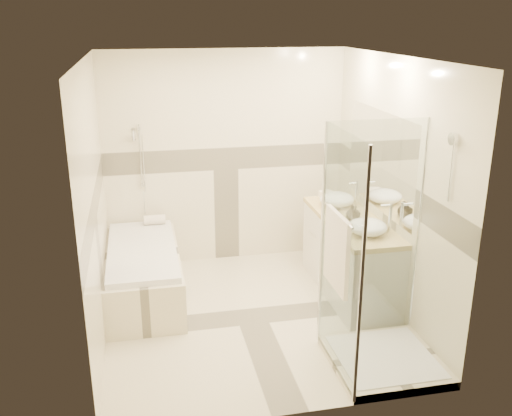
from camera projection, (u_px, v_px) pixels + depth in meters
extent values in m
cube|color=beige|center=(251.00, 317.00, 5.67)|extent=(2.80, 3.00, 0.01)
cube|color=silver|center=(251.00, 57.00, 4.86)|extent=(2.80, 3.00, 0.01)
cube|color=beige|center=(226.00, 159.00, 6.66)|extent=(2.80, 0.01, 2.50)
cube|color=beige|center=(294.00, 262.00, 3.87)|extent=(2.80, 0.01, 2.50)
cube|color=beige|center=(94.00, 207.00, 4.99)|extent=(0.01, 3.00, 2.50)
cube|color=beige|center=(392.00, 188.00, 5.54)|extent=(0.01, 3.00, 2.50)
cube|color=white|center=(380.00, 161.00, 5.75)|extent=(0.01, 1.60, 1.00)
cylinder|color=silver|center=(140.00, 155.00, 6.41)|extent=(0.02, 0.02, 0.70)
cube|color=beige|center=(144.00, 275.00, 5.99)|extent=(0.75, 1.70, 0.50)
cube|color=white|center=(142.00, 250.00, 5.90)|extent=(0.69, 1.60, 0.06)
ellipsoid|color=white|center=(142.00, 255.00, 5.92)|extent=(0.56, 1.40, 0.16)
cube|color=silver|center=(350.00, 258.00, 6.04)|extent=(0.55, 1.60, 0.80)
cylinder|color=silver|center=(337.00, 263.00, 5.56)|extent=(0.01, 0.24, 0.01)
cylinder|color=silver|center=(313.00, 234.00, 6.30)|extent=(0.01, 0.24, 0.01)
cube|color=tan|center=(352.00, 221.00, 5.90)|extent=(0.57, 1.62, 0.05)
cube|color=beige|center=(384.00, 361.00, 4.87)|extent=(0.90, 0.90, 0.08)
cube|color=white|center=(385.00, 356.00, 4.85)|extent=(0.80, 0.80, 0.01)
cube|color=white|center=(341.00, 258.00, 4.46)|extent=(0.01, 0.90, 2.00)
cube|color=white|center=(372.00, 234.00, 4.96)|extent=(0.90, 0.01, 2.00)
cylinder|color=silver|center=(362.00, 283.00, 4.04)|extent=(0.03, 0.03, 2.00)
cylinder|color=silver|center=(322.00, 237.00, 4.88)|extent=(0.03, 0.03, 2.00)
cylinder|color=silver|center=(419.00, 230.00, 5.05)|extent=(0.03, 0.03, 2.00)
cylinder|color=silver|center=(453.00, 139.00, 4.33)|extent=(0.03, 0.10, 0.10)
cylinder|color=silver|center=(338.00, 215.00, 4.34)|extent=(0.02, 0.60, 0.02)
cube|color=white|center=(337.00, 251.00, 4.43)|extent=(0.04, 0.48, 0.62)
ellipsoid|color=white|center=(337.00, 199.00, 6.25)|extent=(0.38, 0.38, 0.15)
ellipsoid|color=white|center=(368.00, 227.00, 5.44)|extent=(0.37, 0.37, 0.15)
cylinder|color=silver|center=(356.00, 193.00, 6.28)|extent=(0.03, 0.03, 0.27)
cylinder|color=silver|center=(353.00, 183.00, 6.23)|extent=(0.10, 0.02, 0.02)
cylinder|color=silver|center=(390.00, 218.00, 5.46)|extent=(0.03, 0.03, 0.30)
cylinder|color=silver|center=(386.00, 206.00, 5.41)|extent=(0.11, 0.03, 0.03)
imported|color=black|center=(355.00, 214.00, 5.74)|extent=(0.08, 0.09, 0.18)
imported|color=black|center=(352.00, 212.00, 5.82)|extent=(0.14, 0.14, 0.16)
cube|color=white|center=(329.00, 196.00, 6.51)|extent=(0.19, 0.26, 0.07)
cylinder|color=white|center=(155.00, 220.00, 6.54)|extent=(0.24, 0.11, 0.11)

